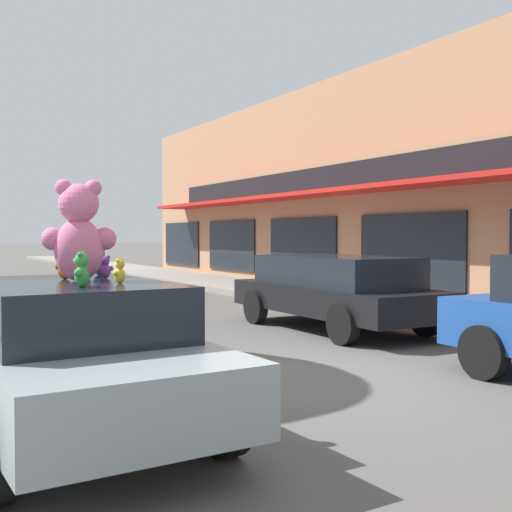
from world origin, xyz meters
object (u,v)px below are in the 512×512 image
at_px(teddy_bear_yellow, 120,271).
at_px(teddy_bear_blue, 100,262).
at_px(teddy_bear_green, 82,270).
at_px(parked_car_far_center, 335,288).
at_px(teddy_bear_orange, 65,265).
at_px(plush_art_car, 70,351).
at_px(teddy_bear_purple, 105,267).
at_px(teddy_bear_teal, 83,260).
at_px(teddy_bear_giant, 79,232).

distance_m(teddy_bear_yellow, teddy_bear_blue, 1.26).
bearing_deg(teddy_bear_green, parked_car_far_center, 157.55).
relative_size(teddy_bear_blue, teddy_bear_orange, 1.04).
distance_m(plush_art_car, teddy_bear_purple, 0.92).
xyz_separation_m(teddy_bear_yellow, teddy_bear_teal, (0.04, 1.42, 0.06)).
distance_m(teddy_bear_yellow, teddy_bear_orange, 0.84).
bearing_deg(parked_car_far_center, teddy_bear_yellow, -141.87).
height_order(teddy_bear_teal, teddy_bear_orange, teddy_bear_teal).
bearing_deg(plush_art_car, teddy_bear_giant, 22.39).
bearing_deg(teddy_bear_blue, teddy_bear_yellow, 134.99).
bearing_deg(parked_car_far_center, teddy_bear_blue, -149.84).
bearing_deg(teddy_bear_blue, teddy_bear_green, 121.91).
xyz_separation_m(plush_art_car, teddy_bear_giant, (0.11, 0.05, 1.09)).
xyz_separation_m(teddy_bear_giant, teddy_bear_teal, (0.28, 0.95, -0.29)).
xyz_separation_m(teddy_bear_purple, teddy_bear_green, (-0.49, -1.01, 0.03)).
bearing_deg(parked_car_far_center, teddy_bear_teal, -151.81).
relative_size(teddy_bear_purple, teddy_bear_yellow, 1.04).
xyz_separation_m(plush_art_car, teddy_bear_green, (-0.06, -0.69, 0.78)).
relative_size(teddy_bear_yellow, teddy_bear_orange, 0.77).
bearing_deg(teddy_bear_blue, plush_art_car, 110.55).
distance_m(teddy_bear_purple, teddy_bear_teal, 0.69).
distance_m(plush_art_car, teddy_bear_giant, 1.10).
height_order(teddy_bear_teal, parked_car_far_center, teddy_bear_teal).
relative_size(plush_art_car, teddy_bear_purple, 18.97).
bearing_deg(teddy_bear_orange, teddy_bear_teal, -76.52).
bearing_deg(teddy_bear_yellow, parked_car_far_center, 177.50).
distance_m(teddy_bear_giant, teddy_bear_green, 0.82).
bearing_deg(parked_car_far_center, teddy_bear_purple, -146.44).
xyz_separation_m(teddy_bear_teal, teddy_bear_blue, (0.13, -0.18, -0.02)).
distance_m(teddy_bear_giant, teddy_bear_blue, 0.93).
bearing_deg(teddy_bear_teal, teddy_bear_blue, 111.60).
bearing_deg(teddy_bear_green, teddy_bear_yellow, 153.21).
relative_size(teddy_bear_giant, parked_car_far_center, 0.20).
height_order(teddy_bear_giant, teddy_bear_teal, teddy_bear_giant).
distance_m(teddy_bear_teal, teddy_bear_green, 1.75).
distance_m(teddy_bear_giant, teddy_bear_orange, 0.45).
bearing_deg(teddy_bear_purple, teddy_bear_blue, -88.44).
height_order(teddy_bear_purple, teddy_bear_teal, teddy_bear_teal).
bearing_deg(parked_car_far_center, plush_art_car, -146.22).
xyz_separation_m(plush_art_car, teddy_bear_purple, (0.43, 0.32, 0.75)).
bearing_deg(teddy_bear_green, teddy_bear_orange, -155.87).
height_order(teddy_bear_yellow, teddy_bear_blue, teddy_bear_blue).
relative_size(teddy_bear_giant, teddy_bear_blue, 3.18).
relative_size(teddy_bear_purple, teddy_bear_green, 0.78).
bearing_deg(parked_car_far_center, teddy_bear_giant, -146.07).
relative_size(teddy_bear_teal, parked_car_far_center, 0.07).
relative_size(plush_art_car, teddy_bear_orange, 15.28).
bearing_deg(teddy_bear_giant, plush_art_car, 41.39).
height_order(plush_art_car, parked_car_far_center, parked_car_far_center).
bearing_deg(teddy_bear_purple, teddy_bear_yellow, 94.76).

